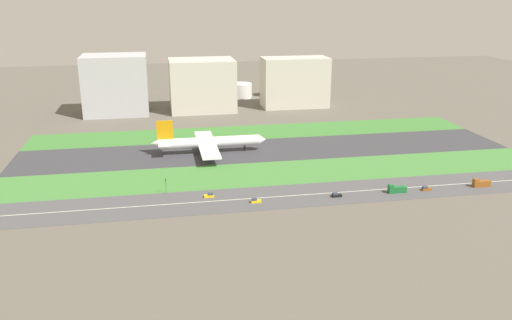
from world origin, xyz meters
TOP-DOWN VIEW (x-y plane):
  - ground_plane at (0.00, 0.00)m, footprint 800.00×800.00m
  - runway at (0.00, 0.00)m, footprint 280.00×46.00m
  - grass_median_north at (0.00, 41.00)m, footprint 280.00×36.00m
  - grass_median_south at (0.00, -41.00)m, footprint 280.00×36.00m
  - highway at (0.00, -73.00)m, footprint 280.00×28.00m
  - highway_centerline at (0.00, -73.00)m, footprint 266.00×0.50m
  - airliner at (-33.93, 0.00)m, footprint 65.00×56.00m
  - truck_0 at (86.67, -78.00)m, footprint 8.40×2.50m
  - car_0 at (-20.88, -78.00)m, footprint 4.40×1.80m
  - car_3 at (-39.85, -68.00)m, footprint 4.40×1.80m
  - truck_1 at (44.39, -78.00)m, footprint 8.40×2.50m
  - car_1 at (15.77, -78.00)m, footprint 4.40×1.80m
  - car_2 at (59.00, -78.00)m, footprint 4.40×1.80m
  - traffic_light at (-58.73, -60.01)m, footprint 0.36×0.50m
  - terminal_building at (-90.00, 114.00)m, footprint 46.11×34.84m
  - hangar_building at (-26.24, 114.00)m, footprint 48.50×35.87m
  - office_tower at (46.33, 114.00)m, footprint 51.32×24.31m
  - fuel_tank_west at (-12.78, 159.00)m, footprint 16.21×16.21m
  - fuel_tank_centre at (9.91, 159.00)m, footprint 20.13×20.13m
  - fuel_tank_east at (40.98, 159.00)m, footprint 19.52×19.52m

SIDE VIEW (x-z plane):
  - ground_plane at x=0.00m, z-range 0.00..0.00m
  - runway at x=0.00m, z-range 0.00..0.10m
  - grass_median_north at x=0.00m, z-range 0.00..0.10m
  - grass_median_south at x=0.00m, z-range 0.00..0.10m
  - highway at x=0.00m, z-range 0.00..0.10m
  - highway_centerline at x=0.00m, z-range 0.10..0.11m
  - car_0 at x=-20.88m, z-range -0.08..1.92m
  - car_3 at x=-39.85m, z-range -0.08..1.92m
  - car_1 at x=15.77m, z-range -0.08..1.92m
  - car_2 at x=59.00m, z-range -0.08..1.92m
  - truck_0 at x=86.67m, z-range -0.33..3.67m
  - truck_1 at x=44.39m, z-range -0.33..3.67m
  - traffic_light at x=-58.73m, z-range 0.69..7.89m
  - fuel_tank_centre at x=9.91m, z-range 0.00..12.16m
  - fuel_tank_west at x=-12.78m, z-range 0.00..12.37m
  - airliner at x=-33.93m, z-range -3.62..16.08m
  - fuel_tank_east at x=40.98m, z-range 0.00..16.02m
  - office_tower at x=46.33m, z-range 0.00..38.56m
  - hangar_building at x=-26.24m, z-range 0.00..38.73m
  - terminal_building at x=-90.00m, z-range 0.00..43.32m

